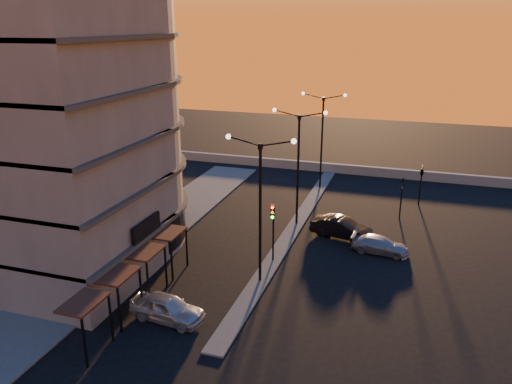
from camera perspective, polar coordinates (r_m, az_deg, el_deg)
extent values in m
plane|color=black|center=(32.57, 0.46, -10.17)|extent=(120.00, 120.00, 0.00)
cube|color=#4B4B49|center=(39.77, -12.39, -4.94)|extent=(5.00, 40.00, 0.12)
cube|color=#4B4B49|center=(41.26, 4.64, -3.65)|extent=(1.20, 36.00, 0.12)
cube|color=slate|center=(55.72, 10.52, 2.57)|extent=(44.00, 0.50, 1.00)
cylinder|color=#67625B|center=(37.01, -20.16, 12.62)|extent=(14.00, 14.00, 25.00)
cube|color=#67625B|center=(33.21, -25.44, 11.37)|extent=(14.00, 10.00, 25.00)
cylinder|color=black|center=(39.50, -18.40, -3.24)|extent=(14.16, 14.16, 2.40)
cube|color=black|center=(31.90, -12.40, -4.11)|extent=(0.15, 3.20, 1.20)
cylinder|color=black|center=(30.64, 0.48, -2.79)|extent=(0.18, 0.18, 9.00)
cube|color=black|center=(29.31, 0.50, 5.23)|extent=(0.25, 0.25, 0.35)
sphere|color=#FFE5B2|center=(29.85, -3.18, 6.34)|extent=(0.32, 0.32, 0.32)
sphere|color=#FFE5B2|center=(28.68, 4.34, 5.80)|extent=(0.32, 0.32, 0.32)
cylinder|color=black|center=(39.78, 4.81, 2.27)|extent=(0.18, 0.18, 9.00)
cube|color=black|center=(38.76, 4.99, 8.52)|extent=(0.25, 0.25, 0.35)
sphere|color=#FFE5B2|center=(39.17, 2.12, 9.35)|extent=(0.32, 0.32, 0.32)
sphere|color=#FFE5B2|center=(38.29, 7.96, 8.97)|extent=(0.32, 0.32, 0.32)
cylinder|color=black|center=(49.26, 7.51, 5.41)|extent=(0.18, 0.18, 9.00)
cube|color=black|center=(48.44, 7.74, 10.48)|extent=(0.25, 0.25, 0.35)
sphere|color=#FFE5B2|center=(48.77, 5.41, 11.15)|extent=(0.32, 0.32, 0.32)
sphere|color=#FFE5B2|center=(48.06, 10.14, 10.84)|extent=(0.32, 0.32, 0.32)
cylinder|color=black|center=(34.42, 1.97, -5.53)|extent=(0.12, 0.12, 3.20)
cube|color=black|center=(33.43, 1.93, -2.29)|extent=(0.28, 0.16, 1.00)
sphere|color=#FF0C05|center=(33.21, 1.89, -1.79)|extent=(0.20, 0.20, 0.20)
sphere|color=orange|center=(33.34, 1.88, -2.35)|extent=(0.20, 0.20, 0.20)
sphere|color=#0CFF26|center=(33.47, 1.88, -2.91)|extent=(0.20, 0.20, 0.20)
cylinder|color=black|center=(43.62, 16.21, -1.22)|extent=(0.12, 0.12, 2.80)
imported|color=black|center=(43.06, 16.43, 1.03)|extent=(0.13, 0.16, 0.80)
cylinder|color=black|center=(47.43, 18.23, 0.18)|extent=(0.12, 0.12, 2.80)
imported|color=black|center=(46.91, 18.45, 2.27)|extent=(0.42, 1.99, 0.80)
imported|color=#AFB1B7|center=(28.88, -10.12, -12.92)|extent=(4.50, 2.22, 1.47)
imported|color=black|center=(39.08, 9.73, -4.05)|extent=(4.97, 2.68, 1.55)
imported|color=#9B9CA2|center=(37.16, 14.02, -5.90)|extent=(4.27, 2.09, 1.20)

